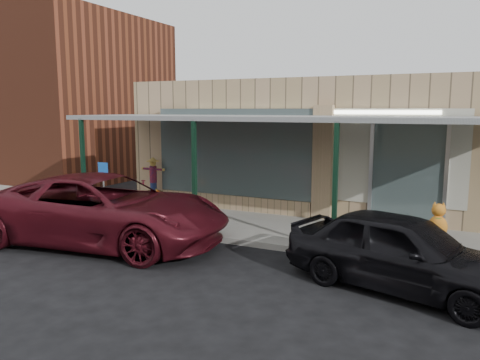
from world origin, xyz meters
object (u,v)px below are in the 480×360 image
at_px(barrel_scarecrow, 154,188).
at_px(parked_sedan, 402,251).
at_px(car_maroon, 104,210).
at_px(handicap_sign, 104,182).
at_px(barrel_pumpkin, 156,204).

height_order(barrel_scarecrow, parked_sedan, barrel_scarecrow).
relative_size(parked_sedan, car_maroon, 0.74).
bearing_deg(barrel_scarecrow, parked_sedan, -15.44).
distance_m(parked_sedan, car_maroon, 6.94).
distance_m(barrel_scarecrow, handicap_sign, 2.46).
relative_size(barrel_scarecrow, car_maroon, 0.25).
bearing_deg(handicap_sign, car_maroon, -50.37).
relative_size(barrel_pumpkin, car_maroon, 0.13).
relative_size(handicap_sign, car_maroon, 0.26).
height_order(barrel_scarecrow, car_maroon, car_maroon).
xyz_separation_m(barrel_scarecrow, handicap_sign, (-0.00, -2.40, 0.52)).
relative_size(barrel_pumpkin, handicap_sign, 0.50).
bearing_deg(barrel_pumpkin, barrel_scarecrow, 129.00).
distance_m(barrel_pumpkin, car_maroon, 3.03).
xyz_separation_m(handicap_sign, car_maroon, (1.47, -1.67, -0.34)).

